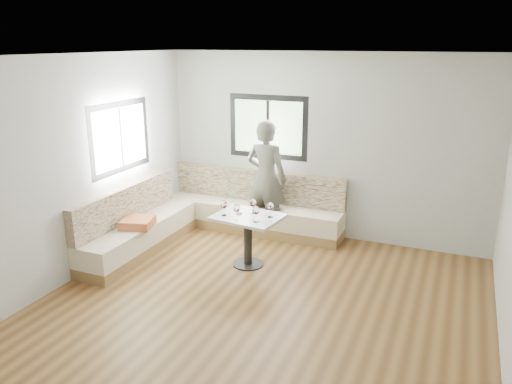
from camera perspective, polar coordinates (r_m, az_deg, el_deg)
room at (r=5.41m, az=0.03°, el=0.48°), size 5.01×5.01×2.81m
banquette at (r=7.70m, az=-5.86°, el=-2.99°), size 2.90×2.80×0.95m
table at (r=6.70m, az=-0.93°, el=-4.16°), size 0.94×0.77×0.71m
person at (r=7.64m, az=1.21°, el=1.52°), size 0.71×0.52×1.83m
olive_ramekin at (r=6.72m, az=-1.99°, el=-2.32°), size 0.09×0.09×0.04m
wine_glass_a at (r=6.61m, az=-3.70°, el=-1.50°), size 0.09×0.09×0.21m
wine_glass_b at (r=6.46m, az=-2.21°, el=-1.91°), size 0.09×0.09×0.21m
wine_glass_c at (r=6.37m, az=0.01°, el=-2.17°), size 0.09×0.09×0.21m
wine_glass_d at (r=6.68m, az=-0.38°, el=-1.27°), size 0.09×0.09×0.21m
wine_glass_e at (r=6.53m, az=1.64°, el=-1.70°), size 0.09×0.09×0.21m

